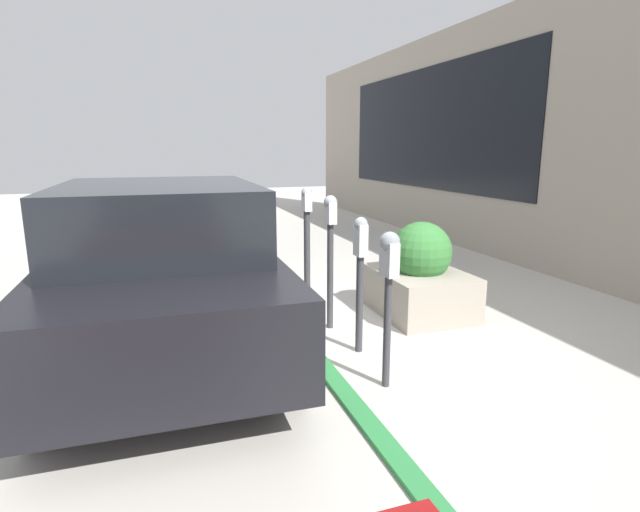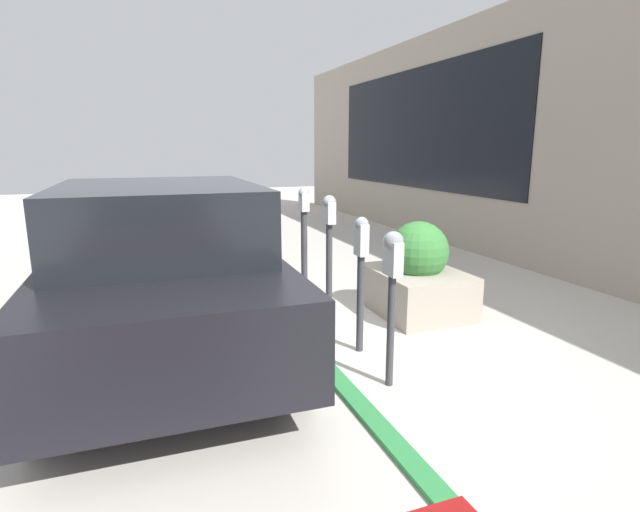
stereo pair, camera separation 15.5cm
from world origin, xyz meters
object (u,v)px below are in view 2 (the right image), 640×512
at_px(parking_meter_middle, 329,240).
at_px(parking_meter_second, 361,264).
at_px(parked_car_middle, 162,269).
at_px(parking_meter_nearest, 392,274).
at_px(planter_box, 417,277).
at_px(parking_meter_fourth, 304,235).
at_px(parked_car_rear, 146,215).

bearing_deg(parking_meter_middle, parking_meter_second, -175.97).
height_order(parking_meter_middle, parked_car_middle, parked_car_middle).
xyz_separation_m(parking_meter_nearest, planter_box, (1.58, -1.21, -0.52)).
height_order(parking_meter_middle, parking_meter_fourth, parking_meter_fourth).
relative_size(parking_meter_nearest, parking_meter_second, 0.99).
distance_m(parking_meter_middle, planter_box, 1.31).
distance_m(parking_meter_nearest, parking_meter_middle, 1.47).
height_order(parking_meter_nearest, parked_car_rear, parked_car_rear).
distance_m(parking_meter_nearest, parking_meter_second, 0.77).
bearing_deg(parking_meter_middle, parking_meter_nearest, 179.21).
relative_size(parking_meter_second, planter_box, 1.08).
height_order(parking_meter_second, parking_meter_middle, parking_meter_middle).
xyz_separation_m(parking_meter_nearest, parking_meter_second, (0.76, -0.07, -0.09)).
distance_m(parking_meter_middle, parked_car_rear, 5.27).
height_order(parking_meter_second, parked_car_rear, parked_car_rear).
relative_size(parking_meter_middle, parked_car_rear, 0.37).
bearing_deg(parking_meter_nearest, planter_box, -37.35).
xyz_separation_m(parking_meter_second, planter_box, (0.82, -1.14, -0.43)).
xyz_separation_m(parking_meter_nearest, parking_meter_middle, (1.47, -0.02, 0.02)).
bearing_deg(parking_meter_middle, parking_meter_fourth, 2.38).
relative_size(parking_meter_middle, planter_box, 1.19).
relative_size(parking_meter_middle, parking_meter_fourth, 0.98).
distance_m(parking_meter_second, parked_car_middle, 1.90).
distance_m(parking_meter_nearest, planter_box, 2.06).
relative_size(parking_meter_nearest, parked_car_middle, 0.31).
bearing_deg(planter_box, parked_car_rear, 31.61).
bearing_deg(parked_car_rear, planter_box, -150.64).
distance_m(planter_box, parked_car_middle, 2.97).
bearing_deg(planter_box, parked_car_middle, 93.87).
xyz_separation_m(parking_meter_nearest, parked_car_rear, (6.42, 1.77, -0.24)).
bearing_deg(parking_meter_second, parking_meter_nearest, 174.67).
distance_m(parking_meter_fourth, planter_box, 1.47).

